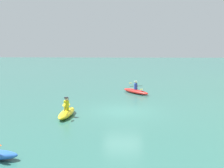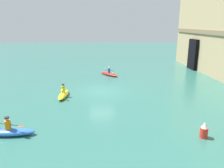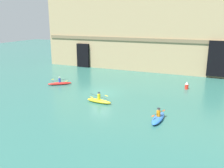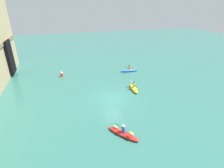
% 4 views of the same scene
% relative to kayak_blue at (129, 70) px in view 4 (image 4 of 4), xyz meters
% --- Properties ---
extents(ground_plane, '(120.00, 120.00, 0.00)m').
position_rel_kayak_blue_xyz_m(ground_plane, '(-8.67, 5.83, -0.26)').
color(ground_plane, '#2D665B').
extents(kayak_blue, '(0.93, 3.21, 1.21)m').
position_rel_kayak_blue_xyz_m(kayak_blue, '(0.00, 0.00, 0.00)').
color(kayak_blue, blue).
rests_on(kayak_blue, ground).
extents(kayak_yellow, '(3.01, 0.96, 1.22)m').
position_rel_kayak_blue_xyz_m(kayak_yellow, '(-7.14, 2.27, -0.00)').
color(kayak_yellow, yellow).
rests_on(kayak_yellow, ground).
extents(kayak_red, '(3.05, 2.53, 1.11)m').
position_rel_kayak_blue_xyz_m(kayak_red, '(-15.57, 6.98, -0.04)').
color(kayak_red, red).
rests_on(kayak_red, ground).
extents(marker_buoy, '(0.47, 0.47, 1.00)m').
position_rel_kayak_blue_xyz_m(marker_buoy, '(1.08, 11.73, 0.21)').
color(marker_buoy, red).
rests_on(marker_buoy, ground).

